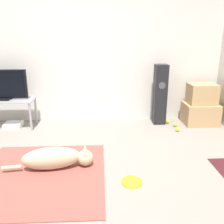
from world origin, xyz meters
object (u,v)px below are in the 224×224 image
at_px(tennis_ball_loose_on_carpet, 168,122).
at_px(tv_stand, 2,103).
at_px(frisbee, 132,182).
at_px(cardboard_box_upper, 202,94).
at_px(tennis_ball_by_boxes, 178,130).
at_px(dog, 57,158).
at_px(tv, 0,85).
at_px(floor_speaker, 160,95).
at_px(cardboard_box_lower, 200,114).
at_px(game_console, 14,125).
at_px(tennis_ball_near_speaker, 175,125).

bearing_deg(tennis_ball_loose_on_carpet, tv_stand, -179.07).
height_order(frisbee, tv_stand, tv_stand).
xyz_separation_m(cardboard_box_upper, tennis_ball_by_boxes, (-0.49, -0.36, -0.50)).
height_order(tv_stand, tennis_ball_by_boxes, tv_stand).
distance_m(dog, cardboard_box_upper, 2.69).
relative_size(cardboard_box_upper, tv, 0.52).
height_order(cardboard_box_upper, tv, tv).
bearing_deg(frisbee, tv, 137.77).
bearing_deg(floor_speaker, cardboard_box_lower, -5.20).
relative_size(cardboard_box_lower, game_console, 2.00).
distance_m(floor_speaker, tv, 2.64).
bearing_deg(tennis_ball_near_speaker, floor_speaker, 141.30).
height_order(cardboard_box_upper, tennis_ball_near_speaker, cardboard_box_upper).
distance_m(tv, game_console, 0.69).
bearing_deg(tv_stand, floor_speaker, 1.78).
distance_m(tv_stand, game_console, 0.41).
distance_m(cardboard_box_lower, tennis_ball_near_speaker, 0.50).
xyz_separation_m(cardboard_box_upper, tennis_ball_near_speaker, (-0.46, -0.13, -0.50)).
bearing_deg(floor_speaker, tennis_ball_near_speaker, -38.70).
bearing_deg(tv, dog, -52.27).
height_order(cardboard_box_upper, game_console, cardboard_box_upper).
bearing_deg(tv, tennis_ball_loose_on_carpet, 0.88).
height_order(tv, tennis_ball_loose_on_carpet, tv).
distance_m(cardboard_box_lower, tennis_ball_by_boxes, 0.63).
bearing_deg(cardboard_box_upper, cardboard_box_lower, 32.58).
height_order(dog, floor_speaker, floor_speaker).
xyz_separation_m(tennis_ball_near_speaker, game_console, (-2.74, 0.12, 0.00)).
bearing_deg(tennis_ball_loose_on_carpet, tennis_ball_near_speaker, -61.38).
xyz_separation_m(floor_speaker, tennis_ball_loose_on_carpet, (0.16, -0.04, -0.48)).
xyz_separation_m(tv_stand, tv, (0.00, 0.00, 0.30)).
relative_size(cardboard_box_lower, tennis_ball_loose_on_carpet, 8.53).
distance_m(cardboard_box_lower, cardboard_box_upper, 0.35).
height_order(tv_stand, game_console, tv_stand).
distance_m(floor_speaker, tennis_ball_near_speaker, 0.57).
bearing_deg(dog, game_console, 124.06).
bearing_deg(tv_stand, frisbee, -42.19).
height_order(cardboard_box_lower, tennis_ball_by_boxes, cardboard_box_lower).
height_order(frisbee, floor_speaker, floor_speaker).
xyz_separation_m(cardboard_box_upper, floor_speaker, (-0.70, 0.07, -0.02)).
height_order(tennis_ball_by_boxes, game_console, game_console).
height_order(cardboard_box_upper, tv_stand, cardboard_box_upper).
height_order(floor_speaker, tv, floor_speaker).
relative_size(tennis_ball_by_boxes, tennis_ball_loose_on_carpet, 1.00).
xyz_separation_m(cardboard_box_upper, game_console, (-3.20, -0.01, -0.50)).
bearing_deg(tennis_ball_near_speaker, tv, 177.65).
bearing_deg(cardboard_box_upper, tennis_ball_loose_on_carpet, 176.52).
bearing_deg(floor_speaker, tv_stand, -178.22).
xyz_separation_m(tennis_ball_by_boxes, tennis_ball_near_speaker, (0.03, 0.23, 0.00)).
relative_size(tv, tennis_ball_by_boxes, 13.12).
distance_m(cardboard_box_lower, tennis_ball_loose_on_carpet, 0.57).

